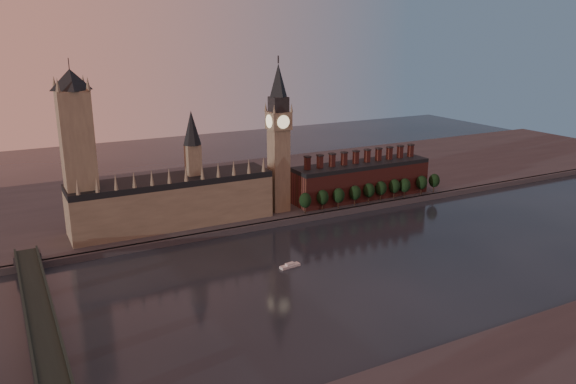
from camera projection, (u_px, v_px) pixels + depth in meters
name	position (u px, v px, depth m)	size (l,w,h in m)	color
ground	(355.00, 275.00, 302.00)	(900.00, 900.00, 0.00)	black
north_bank	(230.00, 191.00, 452.63)	(900.00, 182.00, 4.00)	#414146
palace_of_westminster	(174.00, 199.00, 364.59)	(130.00, 30.30, 74.00)	gray
victoria_tower	(78.00, 150.00, 329.29)	(24.00, 24.00, 108.00)	gray
big_ben	(279.00, 137.00, 384.26)	(15.00, 15.00, 107.00)	gray
chimney_block	(361.00, 180.00, 426.56)	(110.00, 25.00, 37.00)	maroon
embankment_tree_0	(305.00, 200.00, 389.06)	(8.60, 8.60, 14.88)	black
embankment_tree_1	(323.00, 197.00, 396.21)	(8.60, 8.60, 14.88)	black
embankment_tree_2	(339.00, 195.00, 400.66)	(8.60, 8.60, 14.88)	black
embankment_tree_3	(355.00, 193.00, 407.34)	(8.60, 8.60, 14.88)	black
embankment_tree_4	(369.00, 190.00, 413.71)	(8.60, 8.60, 14.88)	black
embankment_tree_5	(381.00, 188.00, 419.19)	(8.60, 8.60, 14.88)	black
embankment_tree_6	(394.00, 186.00, 424.87)	(8.60, 8.60, 14.88)	black
embankment_tree_7	(405.00, 185.00, 427.07)	(8.60, 8.60, 14.88)	black
embankment_tree_8	(422.00, 182.00, 435.25)	(8.60, 8.60, 14.88)	black
embankment_tree_9	(434.00, 181.00, 440.89)	(8.60, 8.60, 14.88)	black
westminster_bridge	(44.00, 335.00, 227.80)	(14.00, 200.00, 11.55)	black
river_boat	(290.00, 266.00, 311.90)	(12.40, 4.90, 2.41)	silver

